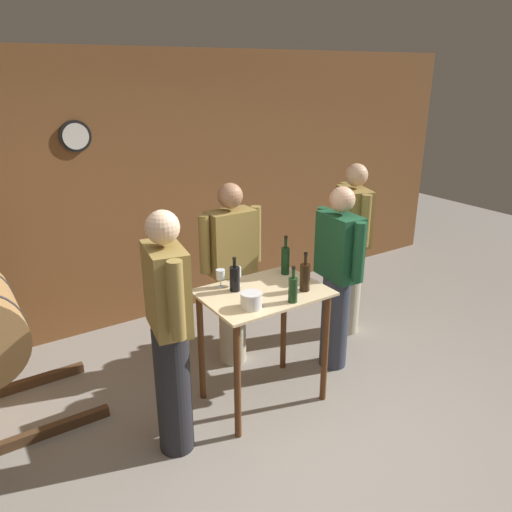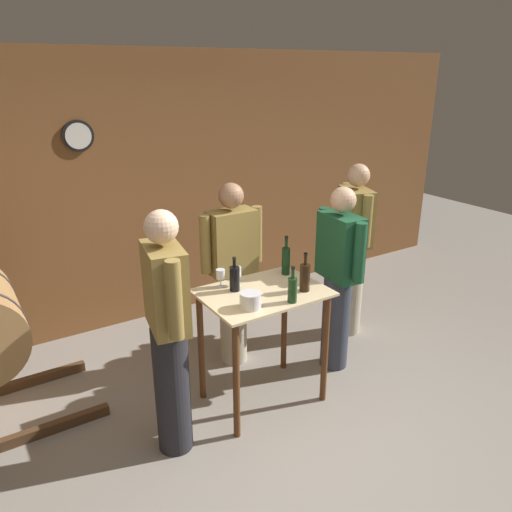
{
  "view_description": "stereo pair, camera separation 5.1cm",
  "coord_description": "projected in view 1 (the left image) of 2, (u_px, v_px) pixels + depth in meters",
  "views": [
    {
      "loc": [
        -1.72,
        -2.11,
        2.5
      ],
      "look_at": [
        0.19,
        0.79,
        1.2
      ],
      "focal_mm": 35.0,
      "sensor_mm": 36.0,
      "label": 1
    },
    {
      "loc": [
        -1.68,
        -2.14,
        2.5
      ],
      "look_at": [
        0.19,
        0.79,
        1.2
      ],
      "focal_mm": 35.0,
      "sensor_mm": 36.0,
      "label": 2
    }
  ],
  "objects": [
    {
      "name": "person_visitor_with_scarf",
      "position": [
        351.0,
        247.0,
        4.79
      ],
      "size": [
        0.34,
        0.56,
        1.7
      ],
      "color": "#B7AD93",
      "rests_on": "ground_plane"
    },
    {
      "name": "ground_plane",
      "position": [
        296.0,
        458.0,
        3.42
      ],
      "size": [
        14.0,
        14.0,
        0.0
      ],
      "primitive_type": "plane",
      "color": "gray"
    },
    {
      "name": "wine_glass_near_left",
      "position": [
        220.0,
        275.0,
        3.76
      ],
      "size": [
        0.07,
        0.07,
        0.14
      ],
      "color": "silver",
      "rests_on": "tasting_table"
    },
    {
      "name": "ice_bucket",
      "position": [
        251.0,
        300.0,
        3.44
      ],
      "size": [
        0.15,
        0.15,
        0.11
      ],
      "color": "silver",
      "rests_on": "tasting_table"
    },
    {
      "name": "wine_glass_near_center",
      "position": [
        237.0,
        272.0,
        3.78
      ],
      "size": [
        0.06,
        0.06,
        0.15
      ],
      "color": "silver",
      "rests_on": "tasting_table"
    },
    {
      "name": "wine_bottle_far_left",
      "position": [
        235.0,
        278.0,
        3.69
      ],
      "size": [
        0.08,
        0.08,
        0.27
      ],
      "color": "black",
      "rests_on": "tasting_table"
    },
    {
      "name": "person_visitor_near_door",
      "position": [
        170.0,
        332.0,
        3.21
      ],
      "size": [
        0.29,
        0.58,
        1.73
      ],
      "color": "#232328",
      "rests_on": "ground_plane"
    },
    {
      "name": "person_host",
      "position": [
        337.0,
        276.0,
        4.22
      ],
      "size": [
        0.25,
        0.59,
        1.63
      ],
      "color": "#333847",
      "rests_on": "ground_plane"
    },
    {
      "name": "person_visitor_bearded",
      "position": [
        232.0,
        272.0,
        4.28
      ],
      "size": [
        0.59,
        0.24,
        1.64
      ],
      "color": "#B7AD93",
      "rests_on": "ground_plane"
    },
    {
      "name": "wine_bottle_right",
      "position": [
        285.0,
        260.0,
        3.99
      ],
      "size": [
        0.07,
        0.07,
        0.32
      ],
      "color": "black",
      "rests_on": "tasting_table"
    },
    {
      "name": "tasting_table",
      "position": [
        263.0,
        317.0,
        3.79
      ],
      "size": [
        0.92,
        0.67,
        0.95
      ],
      "color": "beige",
      "rests_on": "ground_plane"
    },
    {
      "name": "back_wall",
      "position": [
        142.0,
        192.0,
        4.96
      ],
      "size": [
        8.4,
        0.08,
        2.7
      ],
      "color": "brown",
      "rests_on": "ground_plane"
    },
    {
      "name": "wine_bottle_center",
      "position": [
        305.0,
        276.0,
        3.7
      ],
      "size": [
        0.08,
        0.08,
        0.3
      ],
      "color": "black",
      "rests_on": "tasting_table"
    },
    {
      "name": "wine_bottle_left",
      "position": [
        293.0,
        289.0,
        3.51
      ],
      "size": [
        0.07,
        0.07,
        0.27
      ],
      "color": "#193819",
      "rests_on": "tasting_table"
    }
  ]
}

